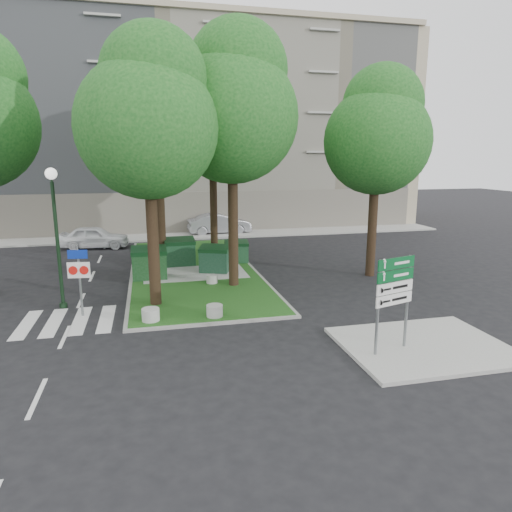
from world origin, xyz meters
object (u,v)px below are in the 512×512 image
object	(u,v)px
directional_sign	(394,289)
dumpster_a	(149,263)
bollard_right	(215,311)
bollard_mid	(212,279)
dumpster_c	(215,259)
car_white	(95,237)
dumpster_d	(236,252)
tree_median_far	(213,112)
bollard_left	(151,315)
car_silver	(219,224)
traffic_sign_pole	(79,271)
street_lamp	(56,222)
litter_bin	(235,250)
tree_median_mid	(159,133)
tree_median_near_left	(149,114)
tree_median_near_right	(234,103)
tree_street_right	(379,131)
dumpster_b	(180,252)

from	to	relation	value
directional_sign	dumpster_a	bearing A→B (deg)	107.28
bollard_right	bollard_mid	distance (m)	4.53
dumpster_c	bollard_mid	world-z (taller)	dumpster_c
car_white	dumpster_d	bearing A→B (deg)	-122.95
dumpster_a	dumpster_d	size ratio (longest dim) A/B	1.19
dumpster_c	car_white	distance (m)	10.70
tree_median_far	dumpster_d	xyz separation A→B (m)	(0.71, -3.05, -7.62)
bollard_left	car_silver	world-z (taller)	car_silver
bollard_right	traffic_sign_pole	size ratio (longest dim) A/B	0.22
street_lamp	car_white	size ratio (longest dim) A/B	1.26
dumpster_d	street_lamp	xyz separation A→B (m)	(-8.05, -5.82, 2.70)
car_white	car_silver	xyz separation A→B (m)	(8.69, 3.68, 0.06)
litter_bin	car_silver	distance (m)	8.69
tree_median_mid	bollard_left	distance (m)	10.80
tree_median_near_left	tree_median_far	size ratio (longest dim) A/B	0.88
tree_median_mid	car_silver	xyz separation A→B (m)	(4.52, 10.12, -6.19)
car_white	litter_bin	bearing A→B (deg)	-115.26
tree_median_near_right	tree_median_mid	size ratio (longest dim) A/B	1.15
tree_street_right	bollard_left	xyz separation A→B (m)	(-10.81, -4.48, -6.64)
bollard_left	bollard_right	size ratio (longest dim) A/B	1.05
dumpster_c	street_lamp	xyz separation A→B (m)	(-6.56, -3.90, 2.63)
tree_median_near_left	tree_median_mid	world-z (taller)	tree_median_near_left
dumpster_a	bollard_mid	bearing A→B (deg)	-28.95
dumpster_b	bollard_left	size ratio (longest dim) A/B	2.64
tree_median_near_right	street_lamp	world-z (taller)	tree_median_near_right
tree_median_near_left	dumpster_b	xyz separation A→B (m)	(1.32, 6.42, -6.49)
directional_sign	tree_median_far	bearing A→B (deg)	83.72
traffic_sign_pole	litter_bin	bearing A→B (deg)	56.50
dumpster_d	directional_sign	size ratio (longest dim) A/B	0.49
tree_median_far	tree_street_right	distance (m)	9.85
litter_bin	street_lamp	world-z (taller)	street_lamp
dumpster_d	street_lamp	distance (m)	10.29
tree_median_near_left	dumpster_d	bearing A→B (deg)	55.63
tree_median_far	dumpster_a	bearing A→B (deg)	-125.78
tree_median_near_left	directional_sign	world-z (taller)	tree_median_near_left
car_white	tree_street_right	bearing A→B (deg)	-120.57
traffic_sign_pole	car_silver	distance (m)	18.89
dumpster_a	dumpster_c	bearing A→B (deg)	9.77
dumpster_c	dumpster_d	xyz separation A→B (m)	(1.49, 1.93, -0.07)
litter_bin	car_silver	size ratio (longest dim) A/B	0.15
tree_median_near_left	bollard_left	world-z (taller)	tree_median_near_left
tree_median_near_right	bollard_mid	size ratio (longest dim) A/B	21.85
dumpster_c	bollard_left	xyz separation A→B (m)	(-3.23, -6.51, -0.43)
traffic_sign_pole	dumpster_d	bearing A→B (deg)	51.75
dumpster_c	dumpster_a	bearing A→B (deg)	-149.61
dumpster_b	directional_sign	distance (m)	13.77
tree_median_far	litter_bin	world-z (taller)	tree_median_far
car_silver	traffic_sign_pole	bearing A→B (deg)	152.92
bollard_right	tree_median_near_left	bearing A→B (deg)	133.59
tree_median_near_right	bollard_mid	world-z (taller)	tree_median_near_right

